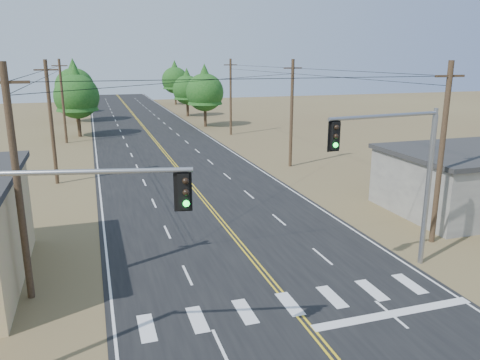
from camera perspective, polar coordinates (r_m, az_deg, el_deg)
name	(u,v)px	position (r m, az deg, el deg)	size (l,w,h in m)	color
road	(187,179)	(40.33, -6.50, 0.08)	(15.00, 200.00, 0.02)	black
utility_pole_left_near	(18,184)	(21.17, -25.49, -0.45)	(1.80, 0.30, 10.00)	#4C3826
utility_pole_left_mid	(51,122)	(40.76, -22.02, 6.58)	(1.80, 0.30, 10.00)	#4C3826
utility_pole_left_far	(63,101)	(60.62, -20.79, 9.02)	(1.80, 0.30, 10.00)	#4C3826
utility_pole_right_near	(441,153)	(27.56, 23.33, 3.02)	(1.80, 0.30, 10.00)	#4C3826
utility_pole_right_mid	(292,113)	(44.42, 6.30, 8.14)	(1.80, 0.30, 10.00)	#4C3826
utility_pole_right_far	(231,96)	(63.14, -1.15, 10.15)	(1.80, 0.30, 10.00)	#4C3826
signal_mast_left	(40,241)	(15.08, -23.15, -6.87)	(6.43, 1.75, 7.16)	gray
signal_mast_right	(403,165)	(23.09, 19.24, 1.73)	(6.10, 1.07, 7.84)	gray
tree_left_near	(76,92)	(64.96, -19.34, 10.10)	(5.72, 5.72, 9.53)	#3F2D1E
tree_left_mid	(74,83)	(80.55, -19.55, 11.06)	(6.05, 6.05, 10.08)	#3F2D1E
tree_left_far	(70,91)	(94.68, -19.98, 10.22)	(4.07, 4.07, 6.78)	#3F2D1E
tree_right_near	(205,88)	(70.87, -4.32, 11.08)	(5.59, 5.59, 9.31)	#3F2D1E
tree_right_mid	(187,87)	(84.16, -6.47, 11.22)	(5.05, 5.05, 8.42)	#3F2D1E
tree_right_far	(175,77)	(105.92, -7.94, 12.27)	(5.77, 5.77, 9.62)	#3F2D1E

